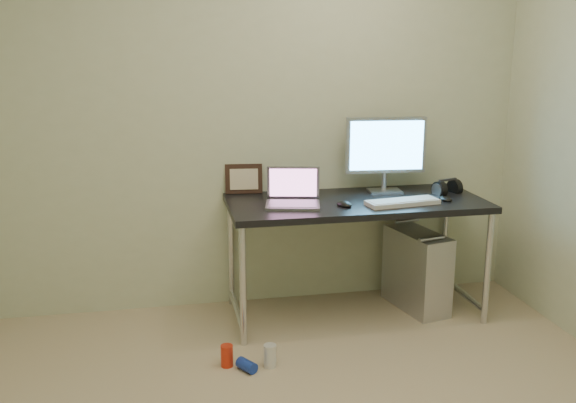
# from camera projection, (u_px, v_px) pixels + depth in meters

# --- Properties ---
(wall_back) EXTENTS (3.50, 0.02, 2.50)m
(wall_back) POSITION_uv_depth(u_px,v_px,m) (255.00, 115.00, 4.06)
(wall_back) COLOR beige
(wall_back) RESTS_ON ground
(desk) EXTENTS (1.58, 0.69, 0.75)m
(desk) POSITION_uv_depth(u_px,v_px,m) (356.00, 212.00, 3.98)
(desk) COLOR black
(desk) RESTS_ON ground
(tower_computer) EXTENTS (0.32, 0.53, 0.55)m
(tower_computer) POSITION_uv_depth(u_px,v_px,m) (417.00, 270.00, 4.17)
(tower_computer) COLOR #B8B8BC
(tower_computer) RESTS_ON ground
(cable_a) EXTENTS (0.01, 0.16, 0.69)m
(cable_a) POSITION_uv_depth(u_px,v_px,m) (395.00, 237.00, 4.39)
(cable_a) COLOR black
(cable_a) RESTS_ON ground
(cable_b) EXTENTS (0.02, 0.11, 0.71)m
(cable_b) POSITION_uv_depth(u_px,v_px,m) (408.00, 240.00, 4.40)
(cable_b) COLOR black
(cable_b) RESTS_ON ground
(can_red) EXTENTS (0.08, 0.08, 0.12)m
(can_red) POSITION_uv_depth(u_px,v_px,m) (227.00, 356.00, 3.44)
(can_red) COLOR red
(can_red) RESTS_ON ground
(can_white) EXTENTS (0.08, 0.08, 0.13)m
(can_white) POSITION_uv_depth(u_px,v_px,m) (270.00, 356.00, 3.43)
(can_white) COLOR silver
(can_white) RESTS_ON ground
(can_blue) EXTENTS (0.11, 0.13, 0.06)m
(can_blue) POSITION_uv_depth(u_px,v_px,m) (247.00, 365.00, 3.40)
(can_blue) COLOR #1934A6
(can_blue) RESTS_ON ground
(laptop) EXTENTS (0.37, 0.32, 0.22)m
(laptop) POSITION_uv_depth(u_px,v_px,m) (293.00, 196.00, 3.84)
(laptop) COLOR #A0A1A6
(laptop) RESTS_ON desk
(monitor) EXTENTS (0.52, 0.17, 0.49)m
(monitor) POSITION_uv_depth(u_px,v_px,m) (386.00, 149.00, 4.10)
(monitor) COLOR #A0A1A6
(monitor) RESTS_ON desk
(keyboard) EXTENTS (0.46, 0.21, 0.03)m
(keyboard) POSITION_uv_depth(u_px,v_px,m) (402.00, 202.00, 3.85)
(keyboard) COLOR silver
(keyboard) RESTS_ON desk
(mouse_right) EXTENTS (0.08, 0.11, 0.03)m
(mouse_right) POSITION_uv_depth(u_px,v_px,m) (445.00, 198.00, 3.94)
(mouse_right) COLOR black
(mouse_right) RESTS_ON desk
(mouse_left) EXTENTS (0.10, 0.14, 0.04)m
(mouse_left) POSITION_uv_depth(u_px,v_px,m) (344.00, 203.00, 3.80)
(mouse_left) COLOR black
(mouse_left) RESTS_ON desk
(headphones) EXTENTS (0.21, 0.12, 0.12)m
(headphones) POSITION_uv_depth(u_px,v_px,m) (447.00, 188.00, 4.13)
(headphones) COLOR black
(headphones) RESTS_ON desk
(picture_frame) EXTENTS (0.24, 0.09, 0.19)m
(picture_frame) POSITION_uv_depth(u_px,v_px,m) (244.00, 179.00, 4.12)
(picture_frame) COLOR black
(picture_frame) RESTS_ON desk
(webcam) EXTENTS (0.04, 0.03, 0.12)m
(webcam) POSITION_uv_depth(u_px,v_px,m) (285.00, 179.00, 4.13)
(webcam) COLOR silver
(webcam) RESTS_ON desk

